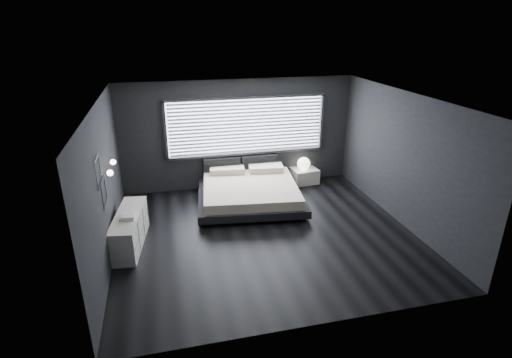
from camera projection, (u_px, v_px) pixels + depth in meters
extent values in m
plane|color=black|center=(266.00, 234.00, 8.30)|extent=(6.00, 6.00, 0.00)
plane|color=silver|center=(267.00, 99.00, 7.26)|extent=(6.00, 6.00, 0.00)
cube|color=black|center=(239.00, 134.00, 10.26)|extent=(6.00, 0.04, 2.80)
cube|color=black|center=(319.00, 242.00, 5.30)|extent=(6.00, 0.04, 2.80)
cube|color=black|center=(104.00, 185.00, 7.13)|extent=(0.04, 5.50, 2.80)
cube|color=black|center=(403.00, 159.00, 8.43)|extent=(0.04, 5.50, 2.80)
cube|color=white|center=(246.00, 126.00, 10.21)|extent=(4.00, 0.02, 1.38)
cube|color=#47474C|center=(165.00, 131.00, 9.74)|extent=(0.06, 0.08, 1.48)
cube|color=#47474C|center=(321.00, 122.00, 10.63)|extent=(0.06, 0.08, 1.48)
cube|color=#47474C|center=(246.00, 98.00, 9.91)|extent=(4.14, 0.08, 0.06)
cube|color=#47474C|center=(247.00, 154.00, 10.45)|extent=(4.14, 0.08, 0.06)
cube|color=silver|center=(247.00, 127.00, 10.16)|extent=(3.94, 0.03, 1.32)
cube|color=black|center=(222.00, 168.00, 10.37)|extent=(0.96, 0.16, 0.52)
cube|color=black|center=(259.00, 164.00, 10.58)|extent=(0.96, 0.16, 0.52)
cylinder|color=silver|center=(106.00, 173.00, 7.11)|extent=(0.10, 0.02, 0.02)
sphere|color=#FFE5B7|center=(110.00, 173.00, 7.12)|extent=(0.11, 0.11, 0.11)
cylinder|color=silver|center=(109.00, 162.00, 7.65)|extent=(0.10, 0.02, 0.02)
sphere|color=#FFE5B7|center=(113.00, 162.00, 7.67)|extent=(0.11, 0.11, 0.11)
cube|color=#47474C|center=(96.00, 158.00, 6.38)|extent=(0.01, 0.46, 0.02)
cube|color=#47474C|center=(100.00, 185.00, 6.56)|extent=(0.01, 0.46, 0.02)
cube|color=#47474C|center=(100.00, 167.00, 6.68)|extent=(0.01, 0.02, 0.46)
cube|color=#47474C|center=(96.00, 177.00, 6.26)|extent=(0.01, 0.02, 0.46)
cube|color=#47474C|center=(102.00, 180.00, 6.78)|extent=(0.01, 0.46, 0.02)
cube|color=#47474C|center=(106.00, 204.00, 6.96)|extent=(0.01, 0.46, 0.02)
cube|color=#47474C|center=(105.00, 187.00, 7.08)|extent=(0.01, 0.02, 0.46)
cube|color=#47474C|center=(102.00, 198.00, 6.66)|extent=(0.01, 0.02, 0.46)
cube|color=black|center=(206.00, 222.00, 8.70)|extent=(0.15, 0.15, 0.09)
cube|color=black|center=(302.00, 217.00, 8.92)|extent=(0.15, 0.15, 0.09)
cube|color=black|center=(206.00, 188.00, 10.45)|extent=(0.15, 0.15, 0.09)
cube|color=black|center=(286.00, 184.00, 10.68)|extent=(0.15, 0.15, 0.09)
cube|color=black|center=(250.00, 196.00, 9.64)|extent=(2.73, 2.63, 0.18)
cube|color=beige|center=(250.00, 188.00, 9.56)|extent=(2.44, 2.44, 0.22)
cube|color=beige|center=(227.00, 169.00, 10.24)|extent=(0.92, 0.57, 0.15)
cube|color=beige|center=(266.00, 168.00, 10.35)|extent=(0.92, 0.57, 0.15)
cube|color=white|center=(304.00, 176.00, 10.87)|extent=(0.72, 0.62, 0.39)
sphere|color=white|center=(304.00, 164.00, 10.69)|extent=(0.34, 0.34, 0.34)
cube|color=white|center=(130.00, 229.00, 7.80)|extent=(0.68, 1.71, 0.67)
cube|color=#47474C|center=(142.00, 229.00, 7.82)|extent=(0.22, 1.63, 0.65)
cube|color=silver|center=(128.00, 216.00, 7.54)|extent=(0.30, 0.38, 0.04)
cube|color=silver|center=(128.00, 215.00, 7.51)|extent=(0.23, 0.31, 0.03)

